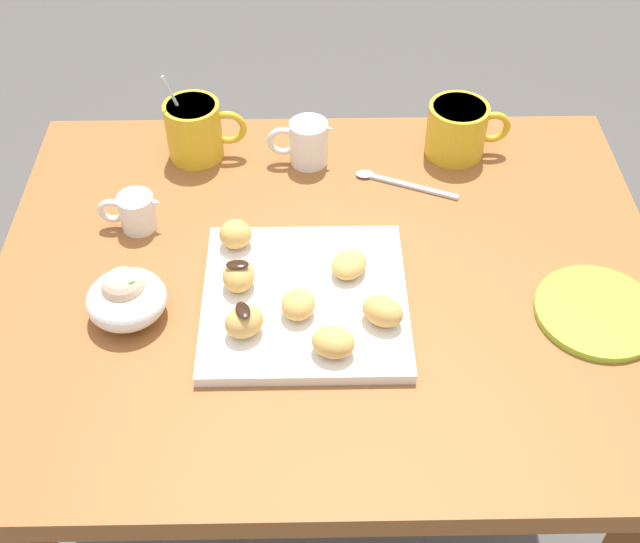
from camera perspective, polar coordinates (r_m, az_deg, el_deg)
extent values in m
plane|color=#514C47|center=(1.70, 0.47, -17.71)|extent=(8.00, 8.00, 0.00)
cube|color=#935628|center=(1.11, 0.69, -0.74)|extent=(0.93, 0.74, 0.04)
cube|color=#935628|center=(1.64, -13.98, -2.06)|extent=(0.07, 0.07, 0.70)
cube|color=#935628|center=(1.65, 14.45, -1.70)|extent=(0.07, 0.07, 0.70)
cube|color=white|center=(1.05, -1.08, -2.02)|extent=(0.27, 0.27, 0.02)
cylinder|color=gold|center=(1.29, -8.96, 9.88)|extent=(0.09, 0.09, 0.09)
torus|color=gold|center=(1.28, -6.57, 10.13)|extent=(0.06, 0.01, 0.06)
cylinder|color=#331E11|center=(1.27, -9.17, 11.39)|extent=(0.08, 0.08, 0.01)
cylinder|color=silver|center=(1.27, -9.93, 11.18)|extent=(0.04, 0.01, 0.12)
cylinder|color=gold|center=(1.30, 9.68, 9.90)|extent=(0.09, 0.09, 0.09)
torus|color=gold|center=(1.31, 12.20, 10.00)|extent=(0.06, 0.01, 0.06)
cylinder|color=#331E11|center=(1.28, 9.88, 11.25)|extent=(0.08, 0.08, 0.01)
cylinder|color=white|center=(1.27, -0.80, 9.15)|extent=(0.06, 0.06, 0.07)
cone|color=white|center=(1.25, 0.51, 10.12)|extent=(0.02, 0.02, 0.02)
torus|color=white|center=(1.26, -2.64, 9.25)|extent=(0.05, 0.01, 0.05)
cylinder|color=white|center=(1.25, -0.82, 10.26)|extent=(0.05, 0.05, 0.01)
ellipsoid|color=white|center=(1.06, -13.60, -1.95)|extent=(0.10, 0.10, 0.06)
sphere|color=beige|center=(1.04, -13.78, -1.21)|extent=(0.06, 0.06, 0.06)
ellipsoid|color=green|center=(1.03, -13.33, -0.55)|extent=(0.02, 0.03, 0.02)
cylinder|color=white|center=(1.18, -12.86, 4.15)|extent=(0.05, 0.05, 0.05)
cone|color=white|center=(1.16, -11.81, 4.83)|extent=(0.02, 0.02, 0.02)
torus|color=white|center=(1.19, -14.59, 4.20)|extent=(0.04, 0.01, 0.04)
cylinder|color=black|center=(1.17, -13.03, 4.94)|extent=(0.04, 0.04, 0.01)
cylinder|color=#9EC633|center=(1.10, 19.14, -2.73)|extent=(0.16, 0.16, 0.01)
cube|color=silver|center=(1.24, 6.49, 6.07)|extent=(0.14, 0.07, 0.00)
ellipsoid|color=silver|center=(1.26, 3.21, 6.94)|extent=(0.03, 0.02, 0.01)
ellipsoid|color=#DBA351|center=(1.11, -6.04, 2.65)|extent=(0.05, 0.05, 0.04)
ellipsoid|color=#DBA351|center=(1.07, 2.08, 0.49)|extent=(0.07, 0.07, 0.03)
ellipsoid|color=#DBA351|center=(1.01, 4.48, -2.82)|extent=(0.07, 0.06, 0.04)
ellipsoid|color=#DBA351|center=(0.97, 0.73, -5.05)|extent=(0.06, 0.06, 0.04)
ellipsoid|color=#DBA351|center=(1.05, -5.82, -0.30)|extent=(0.04, 0.05, 0.04)
ellipsoid|color=black|center=(1.04, -5.90, 0.50)|extent=(0.03, 0.02, 0.00)
ellipsoid|color=#DBA351|center=(1.01, -1.57, -2.36)|extent=(0.05, 0.05, 0.03)
ellipsoid|color=#DBA351|center=(1.00, -5.43, -3.58)|extent=(0.06, 0.06, 0.04)
ellipsoid|color=black|center=(0.98, -5.51, -2.76)|extent=(0.03, 0.03, 0.00)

